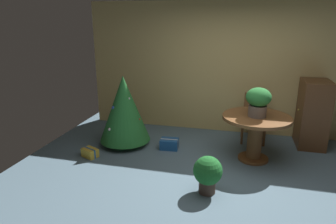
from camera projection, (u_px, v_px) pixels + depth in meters
ground_plane at (224, 184)px, 4.19m from camera, size 6.60×6.60×0.00m
back_wall_panel at (235, 69)px, 5.85m from camera, size 6.00×0.10×2.60m
round_dining_table at (256, 129)px, 4.77m from camera, size 1.09×1.09×0.76m
flower_vase at (258, 100)px, 4.61m from camera, size 0.39×0.39×0.47m
wooden_chair_far at (254, 114)px, 5.59m from camera, size 0.44×0.42×0.91m
holiday_tree at (124, 108)px, 5.34m from camera, size 0.92×0.92×1.30m
gift_box_gold at (90, 153)px, 5.00m from camera, size 0.31×0.27×0.15m
gift_box_blue at (169, 144)px, 5.32m from camera, size 0.33×0.25×0.18m
wooden_cabinet at (313, 114)px, 5.32m from camera, size 0.50×0.67×1.22m
potted_plant at (208, 173)px, 3.90m from camera, size 0.39×0.39×0.52m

